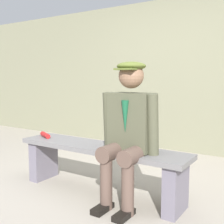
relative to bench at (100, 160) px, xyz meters
The scene contains 5 objects.
ground_plane 0.35m from the bench, ahead, with size 30.00×30.00×0.00m, color gray.
bench is the anchor object (origin of this frame).
seated_man 0.54m from the bench, behind, with size 0.56×0.56×1.32m.
rolled_magazine 0.78m from the bench, ahead, with size 0.05×0.05×0.21m, color #B21E1E.
stadium_wall 2.36m from the bench, 90.00° to the right, with size 12.00×0.24×2.41m, color gray.
Camera 1 is at (-1.66, 2.31, 1.17)m, focal length 46.20 mm.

